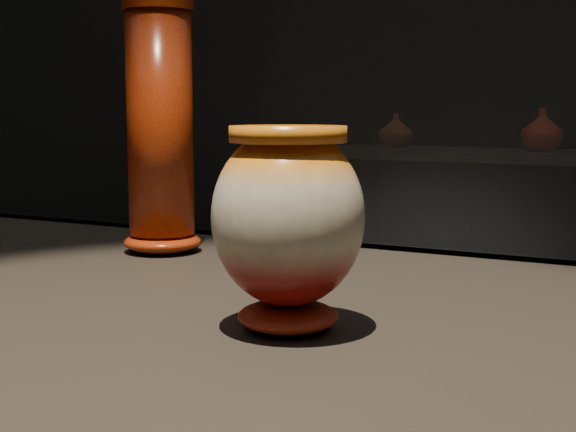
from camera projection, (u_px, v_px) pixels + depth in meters
name	position (u px, v px, depth m)	size (l,w,h in m)	color
main_vase	(288.00, 220.00, 0.78)	(0.15, 0.15, 0.20)	maroon
tall_vase	(160.00, 133.00, 1.20)	(0.14, 0.14, 0.37)	#AC330B
back_shelf	(507.00, 201.00, 4.15)	(2.00, 0.60, 0.90)	black
back_vase_left	(396.00, 131.00, 4.39)	(0.18, 0.18, 0.19)	#8C3A14
back_vase_mid	(542.00, 130.00, 4.02)	(0.20, 0.20, 0.21)	maroon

